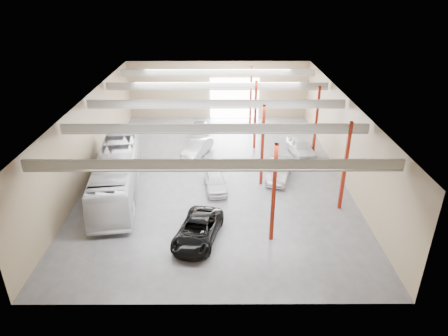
{
  "coord_description": "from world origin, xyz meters",
  "views": [
    {
      "loc": [
        0.53,
        -32.36,
        16.11
      ],
      "look_at": [
        0.63,
        -3.44,
        2.2
      ],
      "focal_mm": 32.0,
      "sensor_mm": 36.0,
      "label": 1
    }
  ],
  "objects_px": {
    "car_row_a": "(215,182)",
    "car_row_c": "(200,130)",
    "car_row_b": "(197,148)",
    "coach_bus": "(117,175)",
    "car_right_far": "(301,147)",
    "black_sedan": "(198,230)",
    "car_right_near": "(279,170)"
  },
  "relations": [
    {
      "from": "car_row_c",
      "to": "car_right_far",
      "type": "bearing_deg",
      "value": -27.97
    },
    {
      "from": "car_row_a",
      "to": "coach_bus",
      "type": "bearing_deg",
      "value": 177.43
    },
    {
      "from": "car_row_a",
      "to": "car_right_far",
      "type": "relative_size",
      "value": 0.84
    },
    {
      "from": "car_right_near",
      "to": "car_row_a",
      "type": "bearing_deg",
      "value": -143.95
    },
    {
      "from": "car_row_b",
      "to": "car_row_c",
      "type": "height_order",
      "value": "car_row_b"
    },
    {
      "from": "coach_bus",
      "to": "car_right_near",
      "type": "relative_size",
      "value": 2.6
    },
    {
      "from": "car_row_a",
      "to": "car_right_far",
      "type": "xyz_separation_m",
      "value": [
        8.39,
        7.2,
        0.14
      ]
    },
    {
      "from": "car_row_c",
      "to": "car_right_near",
      "type": "relative_size",
      "value": 0.97
    },
    {
      "from": "car_row_a",
      "to": "car_row_b",
      "type": "relative_size",
      "value": 0.88
    },
    {
      "from": "car_row_c",
      "to": "car_right_far",
      "type": "xyz_separation_m",
      "value": [
        10.3,
        -5.2,
        0.17
      ]
    },
    {
      "from": "car_row_a",
      "to": "car_row_b",
      "type": "bearing_deg",
      "value": 96.63
    },
    {
      "from": "coach_bus",
      "to": "car_right_near",
      "type": "bearing_deg",
      "value": 4.14
    },
    {
      "from": "car_row_c",
      "to": "car_right_far",
      "type": "distance_m",
      "value": 11.54
    },
    {
      "from": "black_sedan",
      "to": "car_row_a",
      "type": "height_order",
      "value": "black_sedan"
    },
    {
      "from": "coach_bus",
      "to": "car_right_far",
      "type": "bearing_deg",
      "value": 18.6
    },
    {
      "from": "coach_bus",
      "to": "car_right_far",
      "type": "relative_size",
      "value": 2.53
    },
    {
      "from": "black_sedan",
      "to": "coach_bus",
      "type": "bearing_deg",
      "value": 150.4
    },
    {
      "from": "car_row_a",
      "to": "car_row_b",
      "type": "distance_m",
      "value": 7.45
    },
    {
      "from": "coach_bus",
      "to": "car_row_c",
      "type": "bearing_deg",
      "value": 58.11
    },
    {
      "from": "black_sedan",
      "to": "car_right_near",
      "type": "distance_m",
      "value": 11.23
    },
    {
      "from": "car_row_a",
      "to": "car_row_c",
      "type": "bearing_deg",
      "value": 90.54
    },
    {
      "from": "coach_bus",
      "to": "black_sedan",
      "type": "height_order",
      "value": "coach_bus"
    },
    {
      "from": "coach_bus",
      "to": "car_right_far",
      "type": "height_order",
      "value": "coach_bus"
    },
    {
      "from": "coach_bus",
      "to": "black_sedan",
      "type": "relative_size",
      "value": 2.31
    },
    {
      "from": "car_row_c",
      "to": "car_right_near",
      "type": "bearing_deg",
      "value": -55.39
    },
    {
      "from": "car_row_b",
      "to": "car_row_c",
      "type": "bearing_deg",
      "value": 109.77
    },
    {
      "from": "car_row_a",
      "to": "car_row_c",
      "type": "height_order",
      "value": "car_row_a"
    },
    {
      "from": "black_sedan",
      "to": "car_row_c",
      "type": "distance_m",
      "value": 19.47
    },
    {
      "from": "car_right_far",
      "to": "black_sedan",
      "type": "bearing_deg",
      "value": -131.02
    },
    {
      "from": "car_row_a",
      "to": "car_right_near",
      "type": "relative_size",
      "value": 0.86
    },
    {
      "from": "car_row_b",
      "to": "car_right_far",
      "type": "bearing_deg",
      "value": 19.77
    },
    {
      "from": "car_row_b",
      "to": "car_right_near",
      "type": "distance_m",
      "value": 9.13
    }
  ]
}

